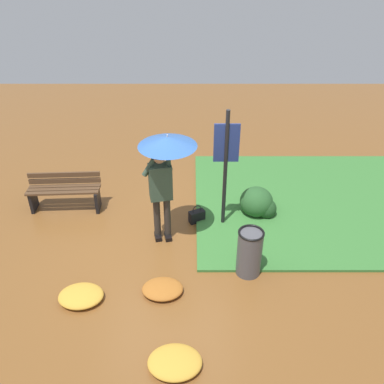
% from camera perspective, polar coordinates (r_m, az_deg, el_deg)
% --- Properties ---
extents(ground_plane, '(18.00, 18.00, 0.00)m').
position_cam_1_polar(ground_plane, '(7.48, -3.59, -7.24)').
color(ground_plane, brown).
extents(grass_verge, '(4.80, 4.00, 0.05)m').
position_cam_1_polar(grass_verge, '(8.85, 16.09, -1.40)').
color(grass_verge, '#387533').
rests_on(grass_verge, ground_plane).
extents(person_with_umbrella, '(0.96, 0.96, 2.04)m').
position_cam_1_polar(person_with_umbrella, '(6.80, -4.04, 4.11)').
color(person_with_umbrella, '#2D2823').
rests_on(person_with_umbrella, ground_plane).
extents(info_sign_post, '(0.44, 0.07, 2.30)m').
position_cam_1_polar(info_sign_post, '(7.21, 4.45, 4.89)').
color(info_sign_post, black).
rests_on(info_sign_post, ground_plane).
extents(handbag, '(0.33, 0.26, 0.37)m').
position_cam_1_polar(handbag, '(7.94, 0.46, -3.33)').
color(handbag, black).
rests_on(handbag, ground_plane).
extents(park_bench, '(1.40, 0.43, 0.75)m').
position_cam_1_polar(park_bench, '(8.54, -17.33, 0.09)').
color(park_bench, black).
rests_on(park_bench, ground_plane).
extents(trash_bin, '(0.42, 0.42, 0.83)m').
position_cam_1_polar(trash_bin, '(6.74, 7.70, -8.19)').
color(trash_bin, '#4C4C51').
rests_on(trash_bin, ground_plane).
extents(shrub_cluster, '(0.71, 0.64, 0.58)m').
position_cam_1_polar(shrub_cluster, '(8.15, 8.88, -1.47)').
color(shrub_cluster, '#285628').
rests_on(shrub_cluster, ground_plane).
extents(leaf_pile_near_person, '(0.64, 0.51, 0.14)m').
position_cam_1_polar(leaf_pile_near_person, '(6.60, -4.26, -13.15)').
color(leaf_pile_near_person, '#A86023').
rests_on(leaf_pile_near_person, ground_plane).
extents(leaf_pile_by_bench, '(0.69, 0.55, 0.15)m').
position_cam_1_polar(leaf_pile_by_bench, '(6.69, -15.20, -13.66)').
color(leaf_pile_by_bench, gold).
rests_on(leaf_pile_by_bench, ground_plane).
extents(leaf_pile_far_path, '(0.71, 0.57, 0.16)m').
position_cam_1_polar(leaf_pile_far_path, '(5.76, -2.54, -22.33)').
color(leaf_pile_far_path, gold).
rests_on(leaf_pile_far_path, ground_plane).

